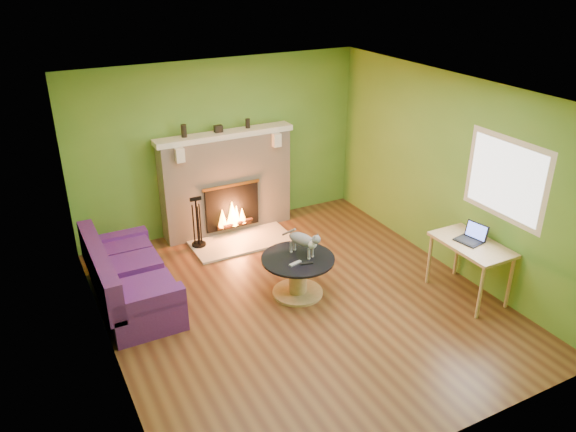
% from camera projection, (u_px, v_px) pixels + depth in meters
% --- Properties ---
extents(floor, '(5.00, 5.00, 0.00)m').
position_uv_depth(floor, '(299.00, 302.00, 6.98)').
color(floor, '#522B17').
rests_on(floor, ground).
extents(ceiling, '(5.00, 5.00, 0.00)m').
position_uv_depth(ceiling, '(301.00, 94.00, 5.88)').
color(ceiling, white).
rests_on(ceiling, wall_back).
extents(wall_back, '(5.00, 0.00, 5.00)m').
position_uv_depth(wall_back, '(220.00, 146.00, 8.43)').
color(wall_back, '#50852B').
rests_on(wall_back, floor).
extents(wall_front, '(5.00, 0.00, 5.00)m').
position_uv_depth(wall_front, '(452.00, 322.00, 4.42)').
color(wall_front, '#50852B').
rests_on(wall_front, floor).
extents(wall_left, '(0.00, 5.00, 5.00)m').
position_uv_depth(wall_left, '(99.00, 250.00, 5.49)').
color(wall_left, '#50852B').
rests_on(wall_left, floor).
extents(wall_right, '(0.00, 5.00, 5.00)m').
position_uv_depth(wall_right, '(450.00, 174.00, 7.37)').
color(wall_right, '#50852B').
rests_on(wall_right, floor).
extents(window_frame, '(0.00, 1.20, 1.20)m').
position_uv_depth(window_frame, '(506.00, 179.00, 6.54)').
color(window_frame, silver).
rests_on(window_frame, wall_right).
extents(window_pane, '(0.00, 1.06, 1.06)m').
position_uv_depth(window_pane, '(505.00, 179.00, 6.54)').
color(window_pane, white).
rests_on(window_pane, wall_right).
extents(fireplace, '(2.10, 0.46, 1.58)m').
position_uv_depth(fireplace, '(227.00, 183.00, 8.51)').
color(fireplace, beige).
rests_on(fireplace, floor).
extents(hearth, '(1.50, 0.75, 0.03)m').
position_uv_depth(hearth, '(242.00, 241.00, 8.42)').
color(hearth, beige).
rests_on(hearth, floor).
extents(mantel, '(2.10, 0.28, 0.08)m').
position_uv_depth(mantel, '(225.00, 135.00, 8.17)').
color(mantel, white).
rests_on(mantel, fireplace).
extents(sofa, '(0.86, 1.80, 0.81)m').
position_uv_depth(sofa, '(128.00, 280.00, 6.86)').
color(sofa, '#511A63').
rests_on(sofa, floor).
extents(coffee_table, '(0.92, 0.92, 0.52)m').
position_uv_depth(coffee_table, '(298.00, 273.00, 7.03)').
color(coffee_table, tan).
rests_on(coffee_table, floor).
extents(desk, '(0.58, 0.99, 0.74)m').
position_uv_depth(desk, '(471.00, 250.00, 6.87)').
color(desk, tan).
rests_on(desk, floor).
extents(cat, '(0.41, 0.60, 0.35)m').
position_uv_depth(cat, '(302.00, 242.00, 6.94)').
color(cat, '#5B5B60').
rests_on(cat, coffee_table).
extents(remote_silver, '(0.18, 0.08, 0.02)m').
position_uv_depth(remote_silver, '(295.00, 263.00, 6.80)').
color(remote_silver, '#959698').
rests_on(remote_silver, coffee_table).
extents(remote_black, '(0.17, 0.08, 0.02)m').
position_uv_depth(remote_black, '(306.00, 263.00, 6.80)').
color(remote_black, black).
rests_on(remote_black, coffee_table).
extents(laptop, '(0.32, 0.35, 0.23)m').
position_uv_depth(laptop, '(469.00, 234.00, 6.81)').
color(laptop, black).
rests_on(laptop, desk).
extents(fire_tools, '(0.21, 0.21, 0.78)m').
position_uv_depth(fire_tools, '(197.00, 222.00, 8.11)').
color(fire_tools, black).
rests_on(fire_tools, hearth).
extents(mantel_vase_left, '(0.08, 0.08, 0.18)m').
position_uv_depth(mantel_vase_left, '(184.00, 131.00, 7.89)').
color(mantel_vase_left, black).
rests_on(mantel_vase_left, mantel).
extents(mantel_vase_right, '(0.07, 0.07, 0.14)m').
position_uv_depth(mantel_vase_right, '(248.00, 123.00, 8.31)').
color(mantel_vase_right, black).
rests_on(mantel_vase_right, mantel).
extents(mantel_box, '(0.12, 0.08, 0.10)m').
position_uv_depth(mantel_box, '(218.00, 129.00, 8.12)').
color(mantel_box, black).
rests_on(mantel_box, mantel).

